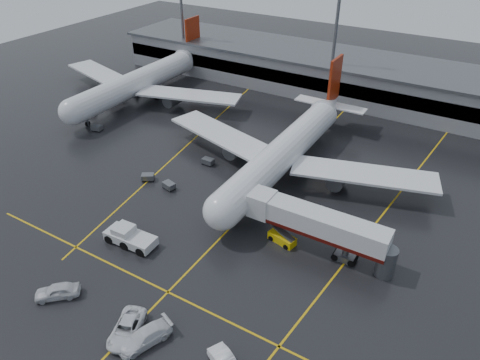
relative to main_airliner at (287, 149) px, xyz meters
The scene contains 21 objects.
ground 10.57m from the main_airliner, 90.00° to the right, with size 220.00×220.00×0.00m, color black.
apron_line_centre 10.57m from the main_airliner, 90.00° to the right, with size 0.25×90.00×0.02m, color gold.
apron_line_stop 31.98m from the main_airliner, 90.00° to the right, with size 60.00×0.25×0.02m, color gold.
apron_line_left 20.44m from the main_airliner, behind, with size 0.25×70.00×0.02m, color gold.
apron_line_right 18.49m from the main_airliner, ahead, with size 0.25×70.00×0.02m, color gold.
terminal 38.23m from the main_airliner, 90.00° to the left, with size 122.00×19.00×8.60m.
light_mast_left 56.34m from the main_airliner, 144.33° to the left, with size 3.00×1.20×25.45m.
light_mast_mid 34.26m from the main_airliner, 98.80° to the left, with size 3.00×1.20×25.45m.
main_airliner is the anchor object (origin of this frame).
second_airliner 43.68m from the main_airliner, 164.05° to the left, with size 48.80×45.60×14.10m.
jet_bridge 19.68m from the main_airliner, 52.90° to the right, with size 19.90×3.40×6.05m.
pushback_tractor 29.25m from the main_airliner, 109.87° to the right, with size 7.25×3.34×2.55m.
belt_loader 18.68m from the main_airliner, 65.65° to the right, with size 4.09×2.49×2.43m.
service_van_a 38.68m from the main_airliner, 90.00° to the right, with size 2.69×5.83×1.62m, color white.
service_van_b 38.59m from the main_airliner, 86.46° to the right, with size 2.38×5.85×1.70m, color silver.
service_van_d 40.28m from the main_airliner, 105.24° to the right, with size 2.03×5.04×1.72m, color silver.
baggage_cart_a 20.05m from the main_airliner, 133.50° to the right, with size 2.26×1.76×1.12m.
baggage_cart_b 23.22m from the main_airliner, 142.08° to the right, with size 2.39×2.18×1.12m.
baggage_cart_c 13.89m from the main_airliner, 158.66° to the right, with size 2.00×1.31×1.12m.
baggage_cart_d 45.74m from the main_airliner, behind, with size 2.32×1.89×1.12m.
baggage_cart_e 39.27m from the main_airliner, behind, with size 2.23×1.70×1.12m.
Camera 1 is at (26.16, -49.29, 39.55)m, focal length 33.28 mm.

